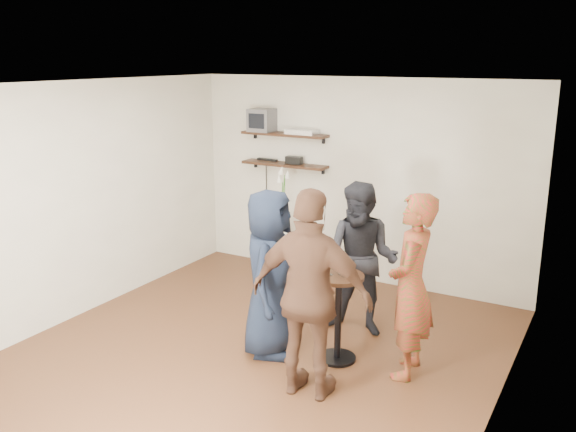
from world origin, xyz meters
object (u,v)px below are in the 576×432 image
object	(u,v)px
dvd_deck	(302,132)
person_brown	(311,295)
side_table	(283,242)
crt_monitor	(262,120)
person_dark	(362,259)
radio	(294,160)
person_navy	(269,273)
person_plaid	(411,286)
drinks_table	(338,306)

from	to	relation	value
dvd_deck	person_brown	bearing A→B (deg)	-60.38
side_table	dvd_deck	bearing A→B (deg)	63.45
person_brown	crt_monitor	bearing A→B (deg)	-56.26
crt_monitor	person_brown	bearing A→B (deg)	-51.64
dvd_deck	person_dark	distance (m)	2.25
side_table	person_brown	xyz separation A→B (m)	(1.67, -2.44, 0.45)
radio	person_brown	xyz separation A→B (m)	(1.66, -2.70, -0.61)
side_table	person_navy	distance (m)	2.20
person_plaid	person_brown	bearing A→B (deg)	-46.03
side_table	person_navy	size ratio (longest dim) A/B	0.33
crt_monitor	person_navy	world-z (taller)	crt_monitor
radio	side_table	bearing A→B (deg)	-92.59
radio	person_dark	distance (m)	2.18
drinks_table	person_navy	xyz separation A→B (m)	(-0.65, -0.18, 0.27)
drinks_table	person_dark	bearing A→B (deg)	94.53
radio	person_navy	xyz separation A→B (m)	(0.95, -2.21, -0.69)
radio	dvd_deck	bearing A→B (deg)	0.00
person_navy	dvd_deck	bearing A→B (deg)	5.34
person_navy	person_brown	bearing A→B (deg)	-140.33
person_navy	person_brown	xyz separation A→B (m)	(0.71, -0.50, 0.09)
side_table	person_plaid	bearing A→B (deg)	-36.41
dvd_deck	drinks_table	bearing A→B (deg)	-53.86
crt_monitor	person_dark	xyz separation A→B (m)	(2.03, -1.36, -1.21)
drinks_table	dvd_deck	bearing A→B (deg)	126.14
person_navy	radio	bearing A→B (deg)	8.03
crt_monitor	dvd_deck	world-z (taller)	crt_monitor
side_table	person_brown	distance (m)	2.99
person_navy	side_table	bearing A→B (deg)	11.10
crt_monitor	side_table	bearing A→B (deg)	-29.43
drinks_table	side_table	bearing A→B (deg)	132.46
person_plaid	dvd_deck	bearing A→B (deg)	-138.87
side_table	person_dark	distance (m)	1.94
person_dark	person_navy	world-z (taller)	person_navy
person_navy	person_brown	distance (m)	0.87
person_plaid	side_table	bearing A→B (deg)	-133.10
side_table	person_brown	bearing A→B (deg)	-55.60
side_table	drinks_table	distance (m)	2.39
drinks_table	person_dark	distance (m)	0.72
radio	drinks_table	xyz separation A→B (m)	(1.60, -2.03, -0.96)
dvd_deck	person_dark	world-z (taller)	dvd_deck
side_table	person_dark	world-z (taller)	person_dark
crt_monitor	side_table	size ratio (longest dim) A/B	0.58
person_dark	person_brown	bearing A→B (deg)	-89.95
person_dark	side_table	bearing A→B (deg)	140.53
person_plaid	drinks_table	bearing A→B (deg)	-90.00
radio	drinks_table	world-z (taller)	radio
side_table	person_plaid	size ratio (longest dim) A/B	0.32
dvd_deck	drinks_table	size ratio (longest dim) A/B	0.46
radio	person_navy	distance (m)	2.50
person_plaid	crt_monitor	bearing A→B (deg)	-131.98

